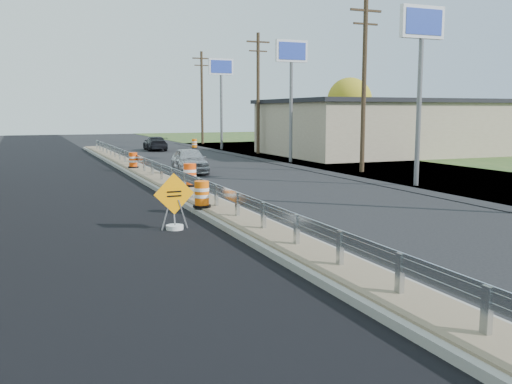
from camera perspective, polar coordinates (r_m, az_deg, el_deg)
name	(u,v)px	position (r m, az deg, el deg)	size (l,w,h in m)	color
ground	(217,212)	(19.13, -3.97, -2.03)	(140.00, 140.00, 0.00)	black
milled_overlay	(59,184)	(28.12, -19.11, 0.79)	(7.20, 120.00, 0.01)	black
median	(162,182)	(26.74, -9.41, 1.00)	(1.60, 55.00, 0.23)	gray
guardrail	(157,167)	(27.65, -9.91, 2.50)	(0.10, 46.15, 0.72)	silver
retail_building_near	(388,127)	(46.48, 13.09, 6.38)	(18.50, 12.50, 4.27)	tan
pylon_sign_south	(422,39)	(26.75, 16.23, 14.46)	(2.20, 0.30, 7.90)	slate
pylon_sign_mid	(291,63)	(37.78, 3.56, 12.79)	(2.20, 0.30, 7.90)	slate
pylon_sign_north	(221,75)	(50.71, -3.52, 11.58)	(2.20, 0.30, 7.90)	slate
utility_pole_smid	(364,82)	(32.08, 10.75, 10.76)	(1.90, 0.26, 9.40)	#473523
utility_pole_nmid	(258,91)	(45.39, 0.21, 10.06)	(1.90, 0.26, 9.40)	#473523
utility_pole_north	(202,96)	(59.51, -5.43, 9.55)	(1.90, 0.26, 9.40)	#473523
tree_far_yellow	(350,100)	(60.93, 9.33, 9.07)	(4.62, 4.62, 6.86)	#473523
caution_sign	(174,216)	(16.36, -8.16, -2.35)	(1.18, 0.49, 1.63)	white
barrel_median_near	(202,195)	(18.73, -5.44, -0.27)	(0.59, 0.59, 0.87)	black
barrel_median_mid	(190,175)	(24.07, -6.63, 1.66)	(0.65, 0.65, 0.96)	black
barrel_median_far	(133,160)	(32.54, -12.19, 3.10)	(0.58, 0.58, 0.85)	black
barrel_shoulder_far	(194,144)	(52.78, -6.18, 4.81)	(0.58, 0.58, 0.85)	black
car_silver	(190,160)	(31.47, -6.66, 3.16)	(1.63, 4.06, 1.38)	#B4B3B8
car_dark_far	(155,143)	(50.26, -10.05, 4.81)	(1.70, 4.19, 1.22)	black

